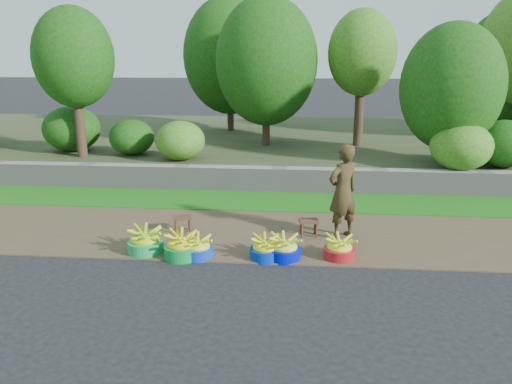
# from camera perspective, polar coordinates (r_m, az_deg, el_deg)

# --- Properties ---
(ground_plane) EXTENTS (120.00, 120.00, 0.00)m
(ground_plane) POSITION_cam_1_polar(r_m,az_deg,el_deg) (7.43, 1.22, -8.31)
(ground_plane) COLOR black
(ground_plane) RESTS_ON ground
(dirt_shoulder) EXTENTS (80.00, 2.50, 0.02)m
(dirt_shoulder) POSITION_cam_1_polar(r_m,az_deg,el_deg) (8.58, 1.78, -4.90)
(dirt_shoulder) COLOR brown
(dirt_shoulder) RESTS_ON ground
(grass_verge) EXTENTS (80.00, 1.50, 0.04)m
(grass_verge) POSITION_cam_1_polar(r_m,az_deg,el_deg) (10.48, 2.42, -1.05)
(grass_verge) COLOR #1F6F15
(grass_verge) RESTS_ON ground
(retaining_wall) EXTENTS (80.00, 0.35, 0.55)m
(retaining_wall) POSITION_cam_1_polar(r_m,az_deg,el_deg) (11.23, 2.63, 1.42)
(retaining_wall) COLOR gray
(retaining_wall) RESTS_ON ground
(earth_bank) EXTENTS (80.00, 10.00, 0.50)m
(earth_bank) POSITION_cam_1_polar(r_m,az_deg,el_deg) (16.03, 3.39, 5.57)
(earth_bank) COLOR #3A4326
(earth_bank) RESTS_ON ground
(vegetation) EXTENTS (34.74, 8.04, 4.39)m
(vegetation) POSITION_cam_1_polar(r_m,az_deg,el_deg) (14.85, 21.13, 13.06)
(vegetation) COLOR #3D2A1D
(vegetation) RESTS_ON earth_bank
(basin_a) EXTENTS (0.55, 0.55, 0.41)m
(basin_a) POSITION_cam_1_polar(r_m,az_deg,el_deg) (7.97, -12.54, -5.58)
(basin_a) COLOR green
(basin_a) RESTS_ON ground
(basin_b) EXTENTS (0.54, 0.54, 0.40)m
(basin_b) POSITION_cam_1_polar(r_m,az_deg,el_deg) (7.69, -8.50, -6.17)
(basin_b) COLOR #0C8D38
(basin_b) RESTS_ON ground
(basin_c) EXTENTS (0.46, 0.46, 0.34)m
(basin_c) POSITION_cam_1_polar(r_m,az_deg,el_deg) (7.68, -6.64, -6.37)
(basin_c) COLOR #0D37C3
(basin_c) RESTS_ON ground
(basin_d) EXTENTS (0.48, 0.48, 0.35)m
(basin_d) POSITION_cam_1_polar(r_m,az_deg,el_deg) (7.57, 1.07, -6.54)
(basin_d) COLOR #062CA4
(basin_d) RESTS_ON ground
(basin_e) EXTENTS (0.50, 0.50, 0.37)m
(basin_e) POSITION_cam_1_polar(r_m,az_deg,el_deg) (7.57, 3.25, -6.49)
(basin_e) COLOR #000DC6
(basin_e) RESTS_ON ground
(basin_f) EXTENTS (0.48, 0.48, 0.36)m
(basin_f) POSITION_cam_1_polar(r_m,az_deg,el_deg) (7.68, 9.51, -6.44)
(basin_f) COLOR #A3161B
(basin_f) RESTS_ON ground
(stool_left) EXTENTS (0.37, 0.32, 0.27)m
(stool_left) POSITION_cam_1_polar(r_m,az_deg,el_deg) (8.72, -8.41, -3.15)
(stool_left) COLOR #512D1E
(stool_left) RESTS_ON dirt_shoulder
(stool_right) EXTENTS (0.35, 0.29, 0.28)m
(stool_right) POSITION_cam_1_polar(r_m,az_deg,el_deg) (8.48, 6.03, -3.56)
(stool_right) COLOR #512D1E
(stool_right) RESTS_ON dirt_shoulder
(vendor_woman) EXTENTS (0.69, 0.65, 1.59)m
(vendor_woman) POSITION_cam_1_polar(r_m,az_deg,el_deg) (8.34, 9.90, 0.07)
(vendor_woman) COLOR black
(vendor_woman) RESTS_ON dirt_shoulder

